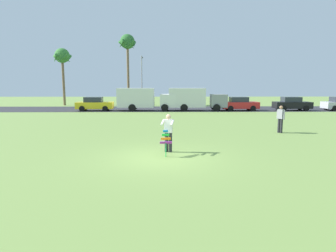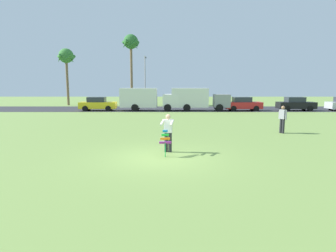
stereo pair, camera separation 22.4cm
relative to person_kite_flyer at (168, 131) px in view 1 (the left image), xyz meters
The scene contains 13 objects.
ground_plane 1.42m from the person_kite_flyer, 106.89° to the right, with size 120.00×120.00×0.00m, color olive.
road_strip 22.91m from the person_kite_flyer, 90.77° to the left, with size 120.00×8.00×0.01m, color #2D2D33.
person_kite_flyer is the anchor object (origin of this frame).
kite_held 0.76m from the person_kite_flyer, 99.65° to the right, with size 0.51×0.64×1.09m.
parked_car_yellow 22.07m from the person_kite_flyer, 111.82° to the left, with size 4.25×1.94×1.60m.
parked_truck_white_box 20.65m from the person_kite_flyer, 97.15° to the left, with size 6.72×2.16×2.62m.
parked_truck_grey_van 20.77m from the person_kite_flyer, 80.71° to the left, with size 6.75×2.24×2.62m.
parked_car_red 22.27m from the person_kite_flyer, 66.92° to the left, with size 4.24×1.91×1.60m.
parked_car_black 25.34m from the person_kite_flyer, 53.96° to the left, with size 4.22×1.87×1.60m.
palm_tree_left_near 33.46m from the person_kite_flyer, 116.62° to the left, with size 2.58×2.71×8.20m.
palm_tree_right_near 31.24m from the person_kite_flyer, 100.24° to the left, with size 2.58×2.71×10.23m.
streetlight_pole 28.34m from the person_kite_flyer, 96.60° to the left, with size 0.24×1.65×7.00m.
person_walker_near 8.81m from the person_kite_flyer, 35.19° to the left, with size 0.38×0.50×1.73m.
Camera 1 is at (0.08, -11.61, 3.06)m, focal length 30.36 mm.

